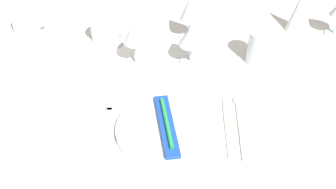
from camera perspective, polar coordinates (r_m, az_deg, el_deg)
dining_table at (r=1.27m, az=0.83°, el=0.94°), size 1.80×1.11×0.74m
dinner_plate at (r=1.01m, az=-0.19°, el=-4.98°), size 0.26×0.26×0.02m
toothbrush_package at (r=1.00m, az=-0.19°, el=-4.32°), size 0.07×0.21×0.02m
fork_outer at (r=1.04m, az=-8.69°, el=-4.30°), size 0.02×0.21×0.00m
dinner_knife at (r=1.03m, az=8.58°, el=-4.66°), size 0.02×0.22×0.00m
spoon_soup at (r=1.06m, az=10.17°, el=-3.31°), size 0.03×0.23×0.01m
saucer_left at (r=1.44m, az=-19.25°, el=8.34°), size 0.13×0.13×0.01m
coffee_cup_left at (r=1.42m, az=-19.56°, el=9.73°), size 0.11×0.08×0.07m
saucer_right at (r=1.34m, az=-8.84°, el=7.64°), size 0.12×0.12×0.01m
coffee_cup_right at (r=1.32m, az=-8.94°, el=9.03°), size 0.11×0.09×0.07m
wine_glass_centre at (r=1.17m, az=-4.76°, el=8.43°), size 0.07×0.07×0.15m
wine_glass_left at (r=1.18m, az=3.42°, el=8.16°), size 0.08×0.08×0.13m
wine_glass_right at (r=1.29m, az=3.18°, el=11.84°), size 0.07×0.07×0.15m
drink_tumbler at (r=1.24m, az=12.78°, el=6.59°), size 0.07×0.07×0.10m
napkin_folded at (r=1.41m, az=18.17°, el=11.35°), size 0.07×0.07×0.15m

